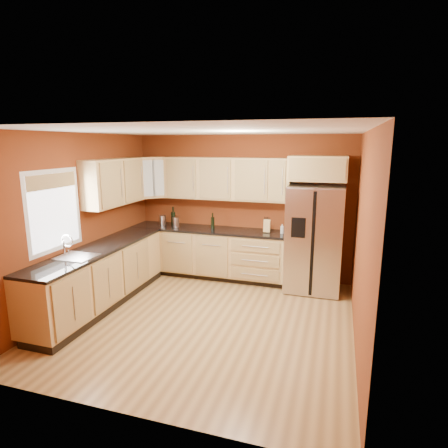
# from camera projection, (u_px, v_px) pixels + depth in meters

# --- Properties ---
(floor) EXTENTS (4.00, 4.00, 0.00)m
(floor) POSITION_uv_depth(u_px,v_px,m) (205.00, 320.00, 5.30)
(floor) COLOR olive
(floor) RESTS_ON ground
(ceiling) EXTENTS (4.00, 4.00, 0.00)m
(ceiling) POSITION_uv_depth(u_px,v_px,m) (203.00, 131.00, 4.75)
(ceiling) COLOR silver
(ceiling) RESTS_ON wall_back
(wall_back) EXTENTS (4.00, 0.04, 2.60)m
(wall_back) POSITION_uv_depth(u_px,v_px,m) (242.00, 207.00, 6.89)
(wall_back) COLOR maroon
(wall_back) RESTS_ON floor
(wall_front) EXTENTS (4.00, 0.04, 2.60)m
(wall_front) POSITION_uv_depth(u_px,v_px,m) (123.00, 282.00, 3.16)
(wall_front) COLOR maroon
(wall_front) RESTS_ON floor
(wall_left) EXTENTS (0.04, 4.00, 2.60)m
(wall_left) POSITION_uv_depth(u_px,v_px,m) (79.00, 221.00, 5.60)
(wall_left) COLOR maroon
(wall_left) RESTS_ON floor
(wall_right) EXTENTS (0.04, 4.00, 2.60)m
(wall_right) POSITION_uv_depth(u_px,v_px,m) (362.00, 242.00, 4.45)
(wall_right) COLOR maroon
(wall_right) RESTS_ON floor
(base_cabinets_back) EXTENTS (2.90, 0.60, 0.88)m
(base_cabinets_back) POSITION_uv_depth(u_px,v_px,m) (208.00, 254.00, 6.95)
(base_cabinets_back) COLOR tan
(base_cabinets_back) RESTS_ON floor
(base_cabinets_left) EXTENTS (0.60, 2.80, 0.88)m
(base_cabinets_left) POSITION_uv_depth(u_px,v_px,m) (100.00, 278.00, 5.70)
(base_cabinets_left) COLOR tan
(base_cabinets_left) RESTS_ON floor
(countertop_back) EXTENTS (2.90, 0.62, 0.04)m
(countertop_back) POSITION_uv_depth(u_px,v_px,m) (208.00, 230.00, 6.85)
(countertop_back) COLOR black
(countertop_back) RESTS_ON base_cabinets_back
(countertop_left) EXTENTS (0.62, 2.80, 0.04)m
(countertop_left) POSITION_uv_depth(u_px,v_px,m) (99.00, 249.00, 5.60)
(countertop_left) COLOR black
(countertop_left) RESTS_ON base_cabinets_left
(upper_cabinets_back) EXTENTS (2.30, 0.33, 0.75)m
(upper_cabinets_back) POSITION_uv_depth(u_px,v_px,m) (226.00, 179.00, 6.70)
(upper_cabinets_back) COLOR tan
(upper_cabinets_back) RESTS_ON wall_back
(upper_cabinets_left) EXTENTS (0.33, 1.35, 0.75)m
(upper_cabinets_left) POSITION_uv_depth(u_px,v_px,m) (114.00, 182.00, 6.12)
(upper_cabinets_left) COLOR tan
(upper_cabinets_left) RESTS_ON wall_left
(corner_upper_cabinet) EXTENTS (0.67, 0.67, 0.75)m
(corner_upper_cabinet) POSITION_uv_depth(u_px,v_px,m) (151.00, 177.00, 6.96)
(corner_upper_cabinet) COLOR tan
(corner_upper_cabinet) RESTS_ON wall_back
(over_fridge_cabinet) EXTENTS (0.92, 0.60, 0.40)m
(over_fridge_cabinet) POSITION_uv_depth(u_px,v_px,m) (318.00, 168.00, 6.07)
(over_fridge_cabinet) COLOR tan
(over_fridge_cabinet) RESTS_ON wall_back
(refrigerator) EXTENTS (0.90, 0.75, 1.78)m
(refrigerator) POSITION_uv_depth(u_px,v_px,m) (314.00, 239.00, 6.24)
(refrigerator) COLOR silver
(refrigerator) RESTS_ON floor
(window) EXTENTS (0.03, 0.90, 1.00)m
(window) POSITION_uv_depth(u_px,v_px,m) (55.00, 211.00, 5.08)
(window) COLOR white
(window) RESTS_ON wall_left
(sink_faucet) EXTENTS (0.50, 0.42, 0.30)m
(sink_faucet) POSITION_uv_depth(u_px,v_px,m) (75.00, 246.00, 5.09)
(sink_faucet) COLOR silver
(sink_faucet) RESTS_ON countertop_left
(canister_left) EXTENTS (0.14, 0.14, 0.19)m
(canister_left) POSITION_uv_depth(u_px,v_px,m) (176.00, 222.00, 6.94)
(canister_left) COLOR silver
(canister_left) RESTS_ON countertop_back
(canister_right) EXTENTS (0.15, 0.15, 0.19)m
(canister_right) POSITION_uv_depth(u_px,v_px,m) (163.00, 220.00, 7.09)
(canister_right) COLOR silver
(canister_right) RESTS_ON countertop_back
(wine_bottle_a) EXTENTS (0.09, 0.09, 0.36)m
(wine_bottle_a) POSITION_uv_depth(u_px,v_px,m) (173.00, 216.00, 7.03)
(wine_bottle_a) COLOR black
(wine_bottle_a) RESTS_ON countertop_back
(wine_bottle_b) EXTENTS (0.08, 0.08, 0.29)m
(wine_bottle_b) POSITION_uv_depth(u_px,v_px,m) (213.00, 221.00, 6.80)
(wine_bottle_b) COLOR black
(wine_bottle_b) RESTS_ON countertop_back
(knife_block) EXTENTS (0.12, 0.11, 0.22)m
(knife_block) POSITION_uv_depth(u_px,v_px,m) (267.00, 226.00, 6.54)
(knife_block) COLOR tan
(knife_block) RESTS_ON countertop_back
(soap_dispenser) EXTENTS (0.06, 0.06, 0.17)m
(soap_dispenser) POSITION_uv_depth(u_px,v_px,m) (282.00, 229.00, 6.45)
(soap_dispenser) COLOR silver
(soap_dispenser) RESTS_ON countertop_back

